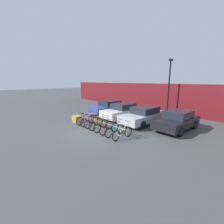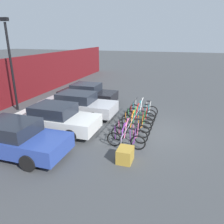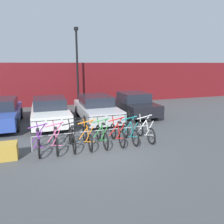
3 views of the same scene
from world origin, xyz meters
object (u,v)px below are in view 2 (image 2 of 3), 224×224
at_px(bicycle_orange, 135,125).
at_px(bicycle_red, 139,117).
at_px(bicycle_white, 143,110).
at_px(bicycle_black, 132,129).
at_px(bicycle_teal, 141,113).
at_px(bicycle_green, 137,121).
at_px(bicycle_purple, 126,140).
at_px(car_white, 56,119).
at_px(bicycle_pink, 129,134).
at_px(bike_rack, 133,120).
at_px(car_silver, 78,104).
at_px(car_blue, 13,138).
at_px(car_black, 87,94).
at_px(cargo_crate, 125,155).
at_px(lamp_post, 11,61).

height_order(bicycle_orange, bicycle_red, same).
relative_size(bicycle_orange, bicycle_white, 1.00).
xyz_separation_m(bicycle_black, bicycle_teal, (2.36, 0.00, 0.00)).
xyz_separation_m(bicycle_orange, bicycle_green, (0.57, 0.00, 0.00)).
relative_size(bicycle_purple, car_white, 0.41).
bearing_deg(bicycle_pink, bike_rack, 7.74).
relative_size(bike_rack, bicycle_black, 2.79).
height_order(bicycle_orange, car_silver, car_silver).
relative_size(bike_rack, car_silver, 1.07).
height_order(bicycle_pink, bicycle_orange, same).
relative_size(bicycle_green, bicycle_white, 1.00).
bearing_deg(bicycle_green, car_blue, 136.26).
relative_size(bicycle_pink, bicycle_red, 1.00).
bearing_deg(bicycle_teal, car_black, 67.76).
distance_m(bicycle_orange, cargo_crate, 2.82).
distance_m(bicycle_purple, bicycle_red, 2.99).
xyz_separation_m(bicycle_white, car_blue, (-6.07, 4.17, 0.31)).
bearing_deg(bike_rack, car_black, 49.64).
xyz_separation_m(bicycle_black, bicycle_orange, (0.59, 0.00, 0.00)).
bearing_deg(bicycle_pink, bicycle_white, 2.17).
xyz_separation_m(bicycle_purple, lamp_post, (2.81, 7.97, 2.75)).
distance_m(bicycle_teal, bicycle_white, 0.69).
xyz_separation_m(bicycle_pink, cargo_crate, (-1.63, -0.24, -0.10)).
distance_m(bicycle_purple, cargo_crate, 1.07).
relative_size(car_blue, car_white, 1.06).
bearing_deg(bicycle_purple, bicycle_white, -0.45).
bearing_deg(bicycle_black, bike_rack, 9.34).
distance_m(car_silver, lamp_post, 4.89).
relative_size(bicycle_pink, cargo_crate, 2.44).
height_order(bicycle_teal, car_white, car_white).
distance_m(bicycle_purple, car_black, 7.03).
height_order(bicycle_black, car_blue, car_blue).
height_order(bicycle_white, cargo_crate, bicycle_white).
distance_m(bike_rack, bicycle_white, 2.12).
bearing_deg(car_white, bike_rack, -67.00).
relative_size(bicycle_pink, car_blue, 0.38).
bearing_deg(bicycle_red, bicycle_white, -0.56).
height_order(bicycle_red, car_white, car_white).
height_order(bicycle_pink, bicycle_green, same).
bearing_deg(bicycle_teal, bicycle_white, 3.54).
xyz_separation_m(bicycle_purple, car_blue, (-1.83, 4.17, 0.31)).
bearing_deg(bicycle_orange, bicycle_purple, -176.52).
relative_size(car_white, car_silver, 0.94).
distance_m(bicycle_purple, car_blue, 4.57).
height_order(bicycle_red, bicycle_teal, same).
xyz_separation_m(bicycle_purple, bicycle_black, (1.18, 0.00, 0.00)).
height_order(bike_rack, bicycle_green, bicycle_green).
bearing_deg(bicycle_white, lamp_post, 97.64).
relative_size(bicycle_teal, car_blue, 0.38).
xyz_separation_m(bicycle_teal, car_silver, (-0.46, 3.74, 0.31)).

